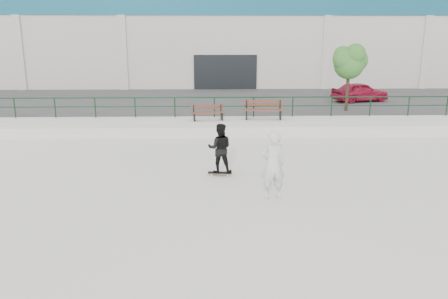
{
  "coord_description": "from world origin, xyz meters",
  "views": [
    {
      "loc": [
        -1.18,
        -11.19,
        4.28
      ],
      "look_at": [
        -0.78,
        2.0,
        0.98
      ],
      "focal_mm": 35.0,
      "sensor_mm": 36.0,
      "label": 1
    }
  ],
  "objects_px": {
    "tree": "(350,61)",
    "seated_skater": "(273,165)",
    "bench_left": "(208,113)",
    "standing_skater": "(220,148)",
    "bench_right": "(263,110)",
    "red_car": "(360,92)",
    "skateboard": "(220,173)"
  },
  "relations": [
    {
      "from": "bench_left",
      "to": "seated_skater",
      "type": "distance_m",
      "value": 9.77
    },
    {
      "from": "seated_skater",
      "to": "bench_right",
      "type": "bearing_deg",
      "value": -103.69
    },
    {
      "from": "tree",
      "to": "bench_left",
      "type": "bearing_deg",
      "value": -160.05
    },
    {
      "from": "standing_skater",
      "to": "red_car",
      "type": "bearing_deg",
      "value": -120.56
    },
    {
      "from": "skateboard",
      "to": "standing_skater",
      "type": "relative_size",
      "value": 0.49
    },
    {
      "from": "tree",
      "to": "standing_skater",
      "type": "bearing_deg",
      "value": -125.47
    },
    {
      "from": "red_car",
      "to": "bench_right",
      "type": "bearing_deg",
      "value": 117.3
    },
    {
      "from": "skateboard",
      "to": "red_car",
      "type": "bearing_deg",
      "value": 61.14
    },
    {
      "from": "bench_right",
      "to": "red_car",
      "type": "relative_size",
      "value": 0.56
    },
    {
      "from": "bench_left",
      "to": "tree",
      "type": "height_order",
      "value": "tree"
    },
    {
      "from": "skateboard",
      "to": "seated_skater",
      "type": "xyz_separation_m",
      "value": [
        1.41,
        -2.19,
        0.89
      ]
    },
    {
      "from": "bench_right",
      "to": "skateboard",
      "type": "relative_size",
      "value": 2.57
    },
    {
      "from": "bench_right",
      "to": "standing_skater",
      "type": "xyz_separation_m",
      "value": [
        -2.31,
        -7.63,
        -0.05
      ]
    },
    {
      "from": "bench_right",
      "to": "red_car",
      "type": "bearing_deg",
      "value": 46.46
    },
    {
      "from": "bench_left",
      "to": "seated_skater",
      "type": "relative_size",
      "value": 0.87
    },
    {
      "from": "bench_left",
      "to": "standing_skater",
      "type": "relative_size",
      "value": 1.03
    },
    {
      "from": "bench_right",
      "to": "standing_skater",
      "type": "distance_m",
      "value": 7.97
    },
    {
      "from": "tree",
      "to": "seated_skater",
      "type": "bearing_deg",
      "value": -115.31
    },
    {
      "from": "bench_left",
      "to": "bench_right",
      "type": "bearing_deg",
      "value": -4.29
    },
    {
      "from": "bench_right",
      "to": "seated_skater",
      "type": "height_order",
      "value": "seated_skater"
    },
    {
      "from": "tree",
      "to": "standing_skater",
      "type": "relative_size",
      "value": 2.25
    },
    {
      "from": "red_car",
      "to": "skateboard",
      "type": "relative_size",
      "value": 4.57
    },
    {
      "from": "tree",
      "to": "seated_skater",
      "type": "relative_size",
      "value": 1.9
    },
    {
      "from": "bench_left",
      "to": "bench_right",
      "type": "distance_m",
      "value": 2.75
    },
    {
      "from": "bench_right",
      "to": "red_car",
      "type": "distance_m",
      "value": 9.33
    },
    {
      "from": "bench_right",
      "to": "tree",
      "type": "xyz_separation_m",
      "value": [
        4.96,
        2.57,
        2.28
      ]
    },
    {
      "from": "tree",
      "to": "skateboard",
      "type": "relative_size",
      "value": 4.59
    },
    {
      "from": "standing_skater",
      "to": "seated_skater",
      "type": "height_order",
      "value": "seated_skater"
    },
    {
      "from": "bench_left",
      "to": "tree",
      "type": "relative_size",
      "value": 0.46
    },
    {
      "from": "bench_left",
      "to": "standing_skater",
      "type": "xyz_separation_m",
      "value": [
        0.43,
        -7.41,
        0.04
      ]
    },
    {
      "from": "bench_right",
      "to": "tree",
      "type": "relative_size",
      "value": 0.56
    },
    {
      "from": "bench_right",
      "to": "skateboard",
      "type": "distance_m",
      "value": 8.02
    }
  ]
}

